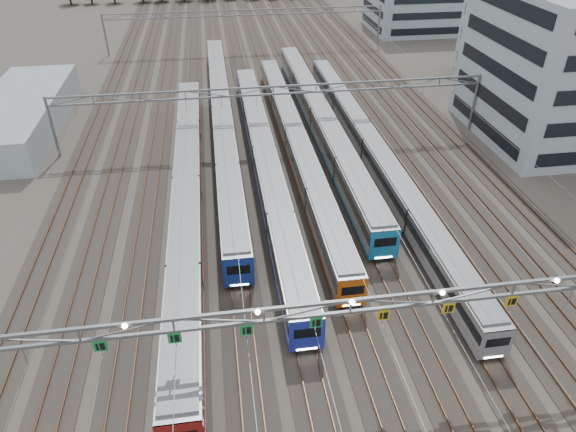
{
  "coord_description": "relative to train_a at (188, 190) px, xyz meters",
  "views": [
    {
      "loc": [
        -7.54,
        -23.3,
        30.39
      ],
      "look_at": [
        -1.6,
        16.58,
        3.5
      ],
      "focal_mm": 32.0,
      "sensor_mm": 36.0,
      "label": 1
    }
  ],
  "objects": [
    {
      "name": "ground",
      "position": [
        11.25,
        -25.16,
        -2.14
      ],
      "size": [
        400.0,
        400.0,
        0.0
      ],
      "primitive_type": "plane",
      "color": "#47423A",
      "rests_on": "ground"
    },
    {
      "name": "track_bed",
      "position": [
        11.25,
        74.84,
        -0.65
      ],
      "size": [
        54.0,
        260.0,
        5.42
      ],
      "color": "#2D2823",
      "rests_on": "ground"
    },
    {
      "name": "train_a",
      "position": [
        0.0,
        0.0,
        0.0
      ],
      "size": [
        2.9,
        59.51,
        3.77
      ],
      "color": "black",
      "rests_on": "ground"
    },
    {
      "name": "train_b",
      "position": [
        4.5,
        19.84,
        -0.12
      ],
      "size": [
        2.71,
        68.89,
        3.53
      ],
      "color": "black",
      "rests_on": "ground"
    },
    {
      "name": "train_c",
      "position": [
        9.0,
        6.41,
        -0.11
      ],
      "size": [
        2.74,
        57.96,
        3.56
      ],
      "color": "black",
      "rests_on": "ground"
    },
    {
      "name": "train_d",
      "position": [
        13.5,
        11.0,
        -0.21
      ],
      "size": [
        2.58,
        58.9,
        3.35
      ],
      "color": "black",
      "rests_on": "ground"
    },
    {
      "name": "train_e",
      "position": [
        18.0,
        16.9,
        -0.04
      ],
      "size": [
        2.84,
        59.34,
        3.7
      ],
      "color": "black",
      "rests_on": "ground"
    },
    {
      "name": "train_f",
      "position": [
        22.5,
        7.07,
        -0.25
      ],
      "size": [
        2.53,
        64.81,
        3.28
      ],
      "color": "black",
      "rests_on": "ground"
    },
    {
      "name": "gantry_near",
      "position": [
        11.2,
        -25.28,
        4.95
      ],
      "size": [
        56.36,
        0.61,
        8.08
      ],
      "color": "slate",
      "rests_on": "ground"
    },
    {
      "name": "gantry_mid",
      "position": [
        11.25,
        14.84,
        4.25
      ],
      "size": [
        56.36,
        0.36,
        8.0
      ],
      "color": "slate",
      "rests_on": "ground"
    },
    {
      "name": "gantry_far",
      "position": [
        11.25,
        59.84,
        4.25
      ],
      "size": [
        56.36,
        0.36,
        8.0
      ],
      "color": "slate",
      "rests_on": "ground"
    },
    {
      "name": "depot_bldg_south",
      "position": [
        48.47,
        11.75,
        7.48
      ],
      "size": [
        18.0,
        22.0,
        19.23
      ],
      "primitive_type": "cube",
      "color": "#96ADB4",
      "rests_on": "ground"
    },
    {
      "name": "depot_bldg_mid",
      "position": [
        56.1,
        35.13,
        4.08
      ],
      "size": [
        14.0,
        16.0,
        12.43
      ],
      "primitive_type": "cube",
      "color": "#96ADB4",
      "rests_on": "ground"
    },
    {
      "name": "depot_bldg_north",
      "position": [
        52.08,
        70.73,
        4.31
      ],
      "size": [
        22.0,
        18.0,
        12.9
      ],
      "primitive_type": "cube",
      "color": "#96ADB4",
      "rests_on": "ground"
    },
    {
      "name": "west_shed",
      "position": [
        -23.42,
        24.22,
        0.14
      ],
      "size": [
        10.0,
        30.0,
        4.56
      ],
      "primitive_type": "cube",
      "color": "#96ADB4",
      "rests_on": "ground"
    }
  ]
}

